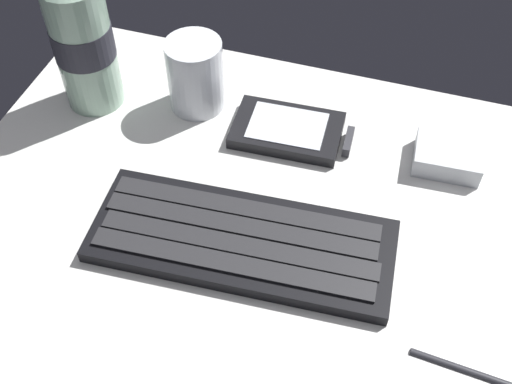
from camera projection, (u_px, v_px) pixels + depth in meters
ground_plane at (255, 219)px, 63.97cm from camera, size 64.00×48.00×2.80cm
keyboard at (237, 239)px, 60.12cm from camera, size 29.69×12.99×1.70cm
handheld_device at (293, 131)px, 69.74cm from camera, size 13.08×8.22×1.50cm
juice_cup at (196, 77)px, 70.80cm from camera, size 6.40×6.40×8.50cm
water_bottle at (81, 35)px, 67.47cm from camera, size 6.73×6.73×20.80cm
charger_block at (448, 156)px, 66.63cm from camera, size 7.29×5.96×2.40cm
stylus_pen at (467, 369)px, 52.11cm from camera, size 9.53×1.36×0.70cm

